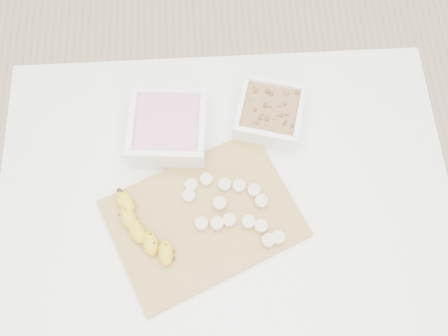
{
  "coord_description": "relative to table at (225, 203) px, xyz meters",
  "views": [
    {
      "loc": [
        -0.02,
        -0.36,
        1.79
      ],
      "look_at": [
        0.0,
        0.03,
        0.81
      ],
      "focal_mm": 40.0,
      "sensor_mm": 36.0,
      "label": 1
    }
  ],
  "objects": [
    {
      "name": "table",
      "position": [
        0.0,
        0.0,
        0.0
      ],
      "size": [
        1.0,
        0.7,
        0.75
      ],
      "color": "white",
      "rests_on": "ground"
    },
    {
      "name": "ground",
      "position": [
        0.0,
        0.0,
        -0.65
      ],
      "size": [
        3.5,
        3.5,
        0.0
      ],
      "primitive_type": "plane",
      "color": "#C6AD89",
      "rests_on": "ground"
    },
    {
      "name": "banana",
      "position": [
        -0.17,
        -0.09,
        0.13
      ],
      "size": [
        0.12,
        0.19,
        0.03
      ],
      "primitive_type": null,
      "rotation": [
        0.0,
        0.0,
        0.44
      ],
      "color": "gold",
      "rests_on": "cutting_board"
    },
    {
      "name": "cutting_board",
      "position": [
        -0.05,
        -0.06,
        0.1
      ],
      "size": [
        0.46,
        0.4,
        0.01
      ],
      "primitive_type": "cube",
      "rotation": [
        0.0,
        0.0,
        0.41
      ],
      "color": "#A88443",
      "rests_on": "table"
    },
    {
      "name": "bowl_granola",
      "position": [
        0.11,
        0.17,
        0.13
      ],
      "size": [
        0.18,
        0.18,
        0.07
      ],
      "color": "white",
      "rests_on": "table"
    },
    {
      "name": "bowl_yogurt",
      "position": [
        -0.12,
        0.14,
        0.14
      ],
      "size": [
        0.18,
        0.18,
        0.08
      ],
      "color": "white",
      "rests_on": "table"
    },
    {
      "name": "banana_slices",
      "position": [
        0.01,
        -0.05,
        0.12
      ],
      "size": [
        0.21,
        0.17,
        0.02
      ],
      "color": "beige",
      "rests_on": "cutting_board"
    }
  ]
}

